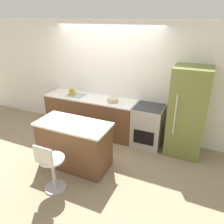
# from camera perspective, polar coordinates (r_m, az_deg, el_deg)

# --- Properties ---
(ground_plane) EXTENTS (14.00, 14.00, 0.00)m
(ground_plane) POSITION_cam_1_polar(r_m,az_deg,el_deg) (5.17, -3.94, -7.22)
(ground_plane) COLOR #998466
(wall_back) EXTENTS (8.00, 0.06, 2.60)m
(wall_back) POSITION_cam_1_polar(r_m,az_deg,el_deg) (5.21, -0.92, 8.65)
(wall_back) COLOR white
(wall_back) RESTS_ON ground_plane
(back_counter) EXTENTS (2.23, 0.61, 0.90)m
(back_counter) POSITION_cam_1_polar(r_m,az_deg,el_deg) (5.36, -5.63, -0.70)
(back_counter) COLOR brown
(back_counter) RESTS_ON ground_plane
(kitchen_island) EXTENTS (1.36, 0.65, 0.89)m
(kitchen_island) POSITION_cam_1_polar(r_m,az_deg,el_deg) (4.21, -9.76, -8.34)
(kitchen_island) COLOR brown
(kitchen_island) RESTS_ON ground_plane
(oven_range) EXTENTS (0.63, 0.62, 0.90)m
(oven_range) POSITION_cam_1_polar(r_m,az_deg,el_deg) (4.87, 9.33, -3.54)
(oven_range) COLOR #B7B2A8
(oven_range) RESTS_ON ground_plane
(refrigerator) EXTENTS (0.70, 0.65, 1.82)m
(refrigerator) POSITION_cam_1_polar(r_m,az_deg,el_deg) (4.57, 19.10, -0.13)
(refrigerator) COLOR olive
(refrigerator) RESTS_ON ground_plane
(stool_chair) EXTENTS (0.40, 0.40, 0.91)m
(stool_chair) POSITION_cam_1_polar(r_m,az_deg,el_deg) (3.72, -15.49, -13.81)
(stool_chair) COLOR #B7B7BC
(stool_chair) RESTS_ON ground_plane
(kettle) EXTENTS (0.16, 0.16, 0.18)m
(kettle) POSITION_cam_1_polar(r_m,az_deg,el_deg) (5.38, -10.44, 5.13)
(kettle) COLOR #B29333
(kettle) RESTS_ON back_counter
(mixing_bowl) EXTENTS (0.24, 0.24, 0.08)m
(mixing_bowl) POSITION_cam_1_polar(r_m,az_deg,el_deg) (4.89, 0.21, 3.21)
(mixing_bowl) COLOR #C1B28E
(mixing_bowl) RESTS_ON back_counter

